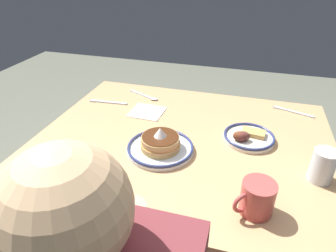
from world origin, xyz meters
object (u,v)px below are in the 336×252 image
at_px(plate_center_pancakes, 160,145).
at_px(tea_spoon, 147,96).
at_px(coffee_mug, 257,198).
at_px(cell_phone, 46,177).
at_px(paper_napkin, 147,112).
at_px(drinking_glass, 322,167).
at_px(fork_far, 293,112).
at_px(plate_near_main, 248,137).
at_px(fork_near, 108,102).

xyz_separation_m(plate_center_pancakes, tea_spoon, (0.21, -0.43, -0.02)).
height_order(plate_center_pancakes, coffee_mug, coffee_mug).
bearing_deg(cell_phone, paper_napkin, -99.05).
height_order(drinking_glass, cell_phone, drinking_glass).
relative_size(plate_center_pancakes, paper_napkin, 1.67).
height_order(paper_napkin, tea_spoon, tea_spoon).
relative_size(drinking_glass, fork_far, 0.61).
bearing_deg(plate_near_main, tea_spoon, -27.36).
xyz_separation_m(paper_napkin, tea_spoon, (0.05, -0.16, 0.00)).
relative_size(paper_napkin, tea_spoon, 0.83).
height_order(coffee_mug, fork_near, coffee_mug).
bearing_deg(tea_spoon, drinking_glass, 149.59).
bearing_deg(fork_near, plate_center_pancakes, 139.51).
relative_size(drinking_glass, paper_napkin, 0.74).
distance_m(cell_phone, tea_spoon, 0.69).
bearing_deg(fork_near, plate_near_main, 167.30).
distance_m(coffee_mug, fork_far, 0.69).
bearing_deg(plate_center_pancakes, paper_napkin, -61.17).
xyz_separation_m(coffee_mug, tea_spoon, (0.55, -0.64, -0.05)).
height_order(plate_center_pancakes, drinking_glass, drinking_glass).
bearing_deg(fork_far, fork_near, 9.52).
bearing_deg(coffee_mug, fork_near, -36.22).
distance_m(fork_far, tea_spoon, 0.71).
bearing_deg(plate_center_pancakes, coffee_mug, 148.95).
relative_size(plate_near_main, paper_napkin, 1.34).
bearing_deg(coffee_mug, tea_spoon, -49.17).
bearing_deg(paper_napkin, plate_near_main, 166.33).
height_order(plate_near_main, plate_center_pancakes, plate_center_pancakes).
height_order(paper_napkin, fork_near, fork_near).
bearing_deg(drinking_glass, paper_napkin, -22.32).
distance_m(coffee_mug, cell_phone, 0.67).
distance_m(drinking_glass, tea_spoon, 0.87).
relative_size(plate_near_main, coffee_mug, 1.75).
relative_size(paper_napkin, fork_near, 0.76).
xyz_separation_m(plate_near_main, fork_near, (0.68, -0.15, -0.01)).
xyz_separation_m(plate_near_main, paper_napkin, (0.46, -0.11, -0.01)).
bearing_deg(cell_phone, tea_spoon, -90.86).
height_order(fork_near, fork_far, same).
height_order(cell_phone, fork_near, cell_phone).
relative_size(drinking_glass, tea_spoon, 0.62).
distance_m(plate_center_pancakes, tea_spoon, 0.48).
xyz_separation_m(paper_napkin, fork_near, (0.22, -0.04, 0.00)).
height_order(plate_center_pancakes, fork_near, plate_center_pancakes).
bearing_deg(paper_napkin, drinking_glass, 157.68).
bearing_deg(fork_near, paper_napkin, 169.35).
bearing_deg(fork_near, tea_spoon, -145.66).
distance_m(paper_napkin, fork_near, 0.22).
relative_size(fork_near, fork_far, 1.07).
distance_m(plate_center_pancakes, drinking_glass, 0.55).
bearing_deg(coffee_mug, plate_near_main, -84.36).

